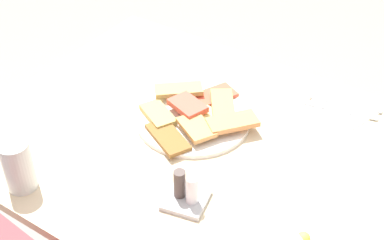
{
  "coord_description": "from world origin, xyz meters",
  "views": [
    {
      "loc": [
        -0.58,
        0.87,
        1.59
      ],
      "look_at": [
        0.01,
        -0.02,
        0.76
      ],
      "focal_mm": 50.56,
      "sensor_mm": 36.0,
      "label": 1
    }
  ],
  "objects": [
    {
      "name": "paper_napkin",
      "position": [
        -0.27,
        -0.31,
        0.73
      ],
      "size": [
        0.19,
        0.19,
        0.0
      ],
      "primitive_type": "cube",
      "rotation": [
        0.0,
        0.0,
        -0.31
      ],
      "color": "white",
      "rests_on": "dining_table"
    },
    {
      "name": "soda_can",
      "position": [
        0.21,
        0.36,
        0.79
      ],
      "size": [
        0.09,
        0.09,
        0.12
      ],
      "primitive_type": "cylinder",
      "rotation": [
        0.0,
        0.0,
        2.61
      ],
      "color": "silver",
      "rests_on": "dining_table"
    },
    {
      "name": "fork",
      "position": [
        -0.27,
        -0.33,
        0.74
      ],
      "size": [
        0.19,
        0.06,
        0.0
      ],
      "primitive_type": "cube",
      "rotation": [
        0.0,
        0.0,
        0.21
      ],
      "color": "silver",
      "rests_on": "paper_napkin"
    },
    {
      "name": "dining_table",
      "position": [
        0.0,
        0.0,
        0.65
      ],
      "size": [
        1.05,
        0.85,
        0.73
      ],
      "color": "beige",
      "rests_on": "ground_plane"
    },
    {
      "name": "condiment_caddy",
      "position": [
        -0.12,
        0.2,
        0.76
      ],
      "size": [
        0.11,
        0.11,
        0.08
      ],
      "color": "#B2B2B7",
      "rests_on": "dining_table"
    },
    {
      "name": "spoon",
      "position": [
        -0.27,
        -0.3,
        0.74
      ],
      "size": [
        0.19,
        0.06,
        0.0
      ],
      "primitive_type": "cube",
      "rotation": [
        0.0,
        0.0,
        0.21
      ],
      "color": "silver",
      "rests_on": "paper_napkin"
    },
    {
      "name": "pide_platter",
      "position": [
        0.03,
        -0.05,
        0.75
      ],
      "size": [
        0.32,
        0.34,
        0.04
      ],
      "color": "white",
      "rests_on": "dining_table"
    }
  ]
}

